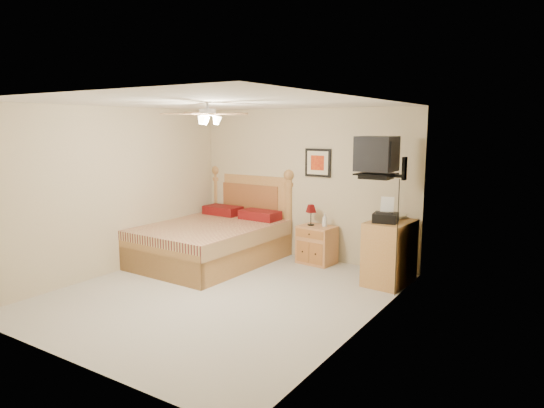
{
  "coord_description": "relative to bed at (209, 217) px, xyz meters",
  "views": [
    {
      "loc": [
        3.91,
        -4.84,
        2.21
      ],
      "look_at": [
        0.23,
        0.9,
        1.11
      ],
      "focal_mm": 32.0,
      "sensor_mm": 36.0,
      "label": 1
    }
  ],
  "objects": [
    {
      "name": "fax_machine",
      "position": [
        2.82,
        0.41,
        0.33
      ],
      "size": [
        0.38,
        0.39,
        0.34
      ],
      "primitive_type": null,
      "rotation": [
        0.0,
        0.0,
        0.17
      ],
      "color": "black",
      "rests_on": "dresser"
    },
    {
      "name": "ceiling",
      "position": [
        1.14,
        -1.12,
        1.76
      ],
      "size": [
        4.0,
        4.5,
        0.04
      ],
      "primitive_type": "cube",
      "color": "white",
      "rests_on": "ground"
    },
    {
      "name": "floor",
      "position": [
        1.14,
        -1.12,
        -0.74
      ],
      "size": [
        4.5,
        4.5,
        0.0
      ],
      "primitive_type": "plane",
      "color": "#ABA69A",
      "rests_on": "ground"
    },
    {
      "name": "nightstand",
      "position": [
        1.52,
        0.88,
        -0.44
      ],
      "size": [
        0.61,
        0.48,
        0.62
      ],
      "primitive_type": "cube",
      "rotation": [
        0.0,
        0.0,
        -0.1
      ],
      "color": "#B3764C",
      "rests_on": "ground"
    },
    {
      "name": "wall_left",
      "position": [
        -0.86,
        -1.12,
        0.51
      ],
      "size": [
        0.04,
        4.5,
        2.5
      ],
      "primitive_type": "cube",
      "color": "#BCAD8A",
      "rests_on": "ground"
    },
    {
      "name": "magazine_upper",
      "position": [
        2.79,
        0.83,
        0.19
      ],
      "size": [
        0.21,
        0.27,
        0.02
      ],
      "primitive_type": "imported",
      "rotation": [
        0.0,
        0.0,
        0.1
      ],
      "color": "tan",
      "rests_on": "magazine_lower"
    },
    {
      "name": "magazine_lower",
      "position": [
        2.79,
        0.81,
        0.17
      ],
      "size": [
        0.3,
        0.33,
        0.03
      ],
      "primitive_type": "imported",
      "rotation": [
        0.0,
        0.0,
        -0.43
      ],
      "color": "tan",
      "rests_on": "dresser"
    },
    {
      "name": "wall_tv",
      "position": [
        2.89,
        0.22,
        1.07
      ],
      "size": [
        0.56,
        0.46,
        0.58
      ],
      "primitive_type": null,
      "color": "black",
      "rests_on": "wall_right"
    },
    {
      "name": "wall_back",
      "position": [
        1.14,
        1.13,
        0.51
      ],
      "size": [
        4.0,
        0.04,
        2.5
      ],
      "primitive_type": "cube",
      "color": "#BCAD8A",
      "rests_on": "ground"
    },
    {
      "name": "wall_front",
      "position": [
        1.14,
        -3.37,
        0.51
      ],
      "size": [
        4.0,
        0.04,
        2.5
      ],
      "primitive_type": "cube",
      "color": "#BCAD8A",
      "rests_on": "ground"
    },
    {
      "name": "table_lamp",
      "position": [
        1.4,
        0.9,
        0.04
      ],
      "size": [
        0.21,
        0.21,
        0.34
      ],
      "primitive_type": null,
      "rotation": [
        0.0,
        0.0,
        0.16
      ],
      "color": "#560A0B",
      "rests_on": "nightstand"
    },
    {
      "name": "ceiling_fan",
      "position": [
        1.14,
        -1.32,
        1.62
      ],
      "size": [
        1.14,
        1.14,
        0.28
      ],
      "primitive_type": null,
      "color": "silver",
      "rests_on": "ceiling"
    },
    {
      "name": "wall_right",
      "position": [
        3.14,
        -1.12,
        0.51
      ],
      "size": [
        0.04,
        4.5,
        2.5
      ],
      "primitive_type": "cube",
      "color": "#BCAD8A",
      "rests_on": "ground"
    },
    {
      "name": "framed_picture",
      "position": [
        1.41,
        1.11,
        0.88
      ],
      "size": [
        0.46,
        0.04,
        0.46
      ],
      "primitive_type": "cube",
      "color": "black",
      "rests_on": "wall_back"
    },
    {
      "name": "bed",
      "position": [
        0.0,
        0.0,
        0.0
      ],
      "size": [
        1.83,
        2.36,
        1.49
      ],
      "primitive_type": null,
      "rotation": [
        0.0,
        0.0,
        -0.03
      ],
      "color": "#A8733B",
      "rests_on": "ground"
    },
    {
      "name": "dresser",
      "position": [
        2.87,
        0.51,
        -0.29
      ],
      "size": [
        0.59,
        0.8,
        0.9
      ],
      "primitive_type": "cube",
      "rotation": [
        0.0,
        0.0,
        -0.08
      ],
      "color": "#AD7133",
      "rests_on": "ground"
    },
    {
      "name": "lotion_bottle",
      "position": [
        1.64,
        0.91,
        -0.02
      ],
      "size": [
        0.1,
        0.1,
        0.22
      ],
      "primitive_type": "imported",
      "rotation": [
        0.0,
        0.0,
        0.26
      ],
      "color": "silver",
      "rests_on": "nightstand"
    }
  ]
}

